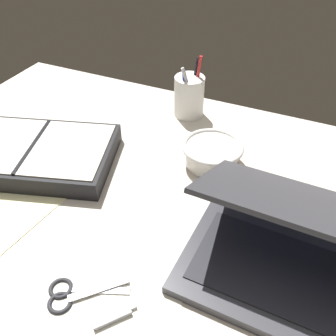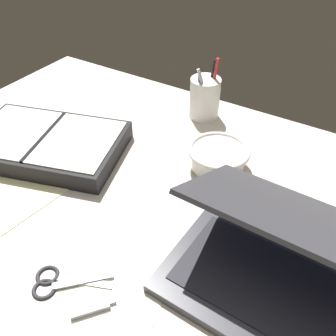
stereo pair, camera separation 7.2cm
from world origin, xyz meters
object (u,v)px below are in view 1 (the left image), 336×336
at_px(bowl, 212,153).
at_px(scissors, 70,294).
at_px(laptop, 300,255).
at_px(planner, 35,153).
at_px(pen_cup, 189,96).

bearing_deg(bowl, scissors, -102.87).
height_order(bowl, scissors, bowl).
bearing_deg(laptop, scissors, -147.36).
bearing_deg(planner, pen_cup, 37.17).
bearing_deg(scissors, laptop, -2.83).
height_order(laptop, bowl, laptop).
height_order(pen_cup, planner, pen_cup).
distance_m(laptop, planner, 0.59).
bearing_deg(planner, laptop, -23.32).
relative_size(laptop, scissors, 2.95).
distance_m(bowl, planner, 0.40).
distance_m(planner, scissors, 0.37).
xyz_separation_m(laptop, pen_cup, (-0.35, 0.39, 0.01)).
distance_m(laptop, scissors, 0.37).
xyz_separation_m(pen_cup, scissors, (0.03, -0.58, -0.05)).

